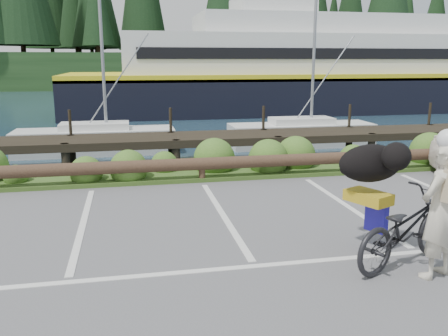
{
  "coord_description": "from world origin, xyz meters",
  "views": [
    {
      "loc": [
        -1.7,
        -6.54,
        2.91
      ],
      "look_at": [
        -0.13,
        1.24,
        1.1
      ],
      "focal_mm": 38.0,
      "sensor_mm": 36.0,
      "label": 1
    }
  ],
  "objects": [
    {
      "name": "cyclist",
      "position": [
        2.34,
        -1.18,
        0.94
      ],
      "size": [
        0.81,
        0.7,
        1.89
      ],
      "primitive_type": "imported",
      "rotation": [
        0.0,
        0.0,
        3.57
      ],
      "color": "beige",
      "rests_on": "ground"
    },
    {
      "name": "dog",
      "position": [
        1.86,
        -0.13,
        1.39
      ],
      "size": [
        0.86,
        1.12,
        0.58
      ],
      "primitive_type": "ellipsoid",
      "rotation": [
        0.0,
        0.0,
        2.0
      ],
      "color": "black",
      "rests_on": "bicycle"
    },
    {
      "name": "log_rail",
      "position": [
        0.0,
        4.6,
        0.0
      ],
      "size": [
        32.0,
        0.3,
        0.6
      ],
      "primitive_type": null,
      "color": "#443021",
      "rests_on": "ground"
    },
    {
      "name": "vegetation_strip",
      "position": [
        0.0,
        5.3,
        0.05
      ],
      "size": [
        34.0,
        1.6,
        0.1
      ],
      "primitive_type": "cube",
      "color": "#3D5B21",
      "rests_on": "ground"
    },
    {
      "name": "harbor_backdrop",
      "position": [
        0.39,
        78.47,
        -0.0
      ],
      "size": [
        170.0,
        160.0,
        30.0
      ],
      "color": "#1B3242",
      "rests_on": "ground"
    },
    {
      "name": "ground",
      "position": [
        0.0,
        0.0,
        0.0
      ],
      "size": [
        72.0,
        72.0,
        0.0
      ],
      "primitive_type": "plane",
      "color": "#535355"
    },
    {
      "name": "bicycle",
      "position": [
        2.13,
        -0.74,
        0.55
      ],
      "size": [
        2.21,
        1.53,
        1.1
      ],
      "primitive_type": "imported",
      "rotation": [
        0.0,
        0.0,
        2.0
      ],
      "color": "black",
      "rests_on": "ground"
    }
  ]
}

